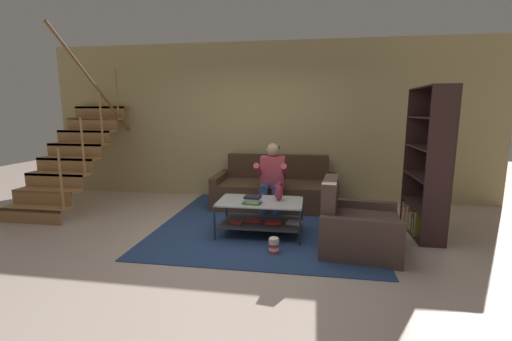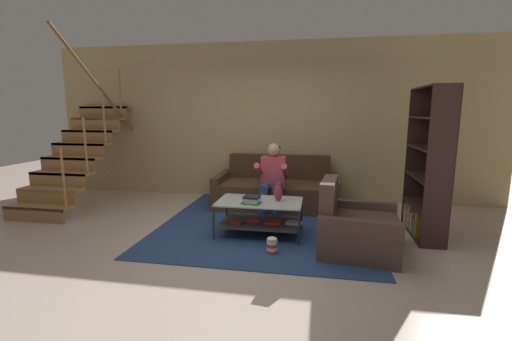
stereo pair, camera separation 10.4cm
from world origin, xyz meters
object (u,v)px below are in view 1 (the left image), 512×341
Objects in this scene: couch at (275,190)px; coffee_table at (261,213)px; popcorn_tub at (274,245)px; person_seated_center at (272,177)px; bookshelf at (427,178)px; armchair at (356,228)px; book_stack at (253,200)px; vase at (279,192)px.

coffee_table is at bearing -91.85° from couch.
popcorn_tub is at bearing -68.26° from coffee_table.
person_seated_center is at bearing -90.00° from couch.
bookshelf is 1.91× the size of armchair.
book_stack is 0.25× the size of armchair.
person_seated_center reaches higher than vase.
person_seated_center is 0.82m from vase.
person_seated_center reaches higher than popcorn_tub.
couch reaches higher than book_stack.
bookshelf is at bearing 37.51° from armchair.
bookshelf reaches higher than couch.
person_seated_center is at bearing 86.90° from coffee_table.
book_stack is 2.36m from bookshelf.
popcorn_tub is (0.24, -0.59, -0.21)m from coffee_table.
couch is 2.12m from armchair.
armchair is 5.13× the size of popcorn_tub.
bookshelf reaches higher than vase.
armchair is at bearing -15.77° from coffee_table.
couch is 2.04× the size of armchair.
person_seated_center is 2.19m from bookshelf.
book_stack is 0.13× the size of bookshelf.
person_seated_center is 0.59× the size of bookshelf.
person_seated_center reaches higher than couch.
couch reaches higher than coffee_table.
person_seated_center is 4.67× the size of vase.
book_stack is (-0.14, -1.01, -0.11)m from person_seated_center.
vase is at bearing 157.42° from armchair.
book_stack is at bearing -146.83° from vase.
coffee_table is (-0.05, -0.86, -0.32)m from person_seated_center.
couch is at bearing 95.31° from popcorn_tub.
couch is at bearing 154.62° from bookshelf.
armchair is at bearing -57.20° from couch.
armchair is (1.15, -1.78, -0.01)m from couch.
vase is (0.18, -0.80, -0.05)m from person_seated_center.
armchair is 1.01m from popcorn_tub.
book_stack is 1.30× the size of popcorn_tub.
person_seated_center reaches higher than coffee_table.
person_seated_center is at bearing 133.77° from armchair.
coffee_table is 4.60× the size of vase.
couch reaches higher than armchair.
person_seated_center reaches higher than armchair.
couch is 10.46× the size of popcorn_tub.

